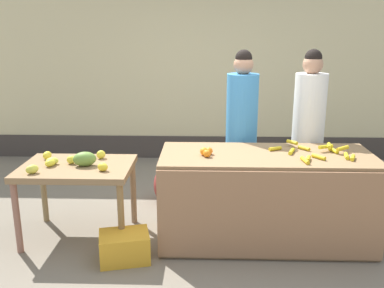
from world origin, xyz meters
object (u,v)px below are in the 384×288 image
Objects in this scene: vendor_woman_blue_shirt at (241,134)px; produce_crate at (125,247)px; produce_sack at (166,185)px; vendor_woman_white_shirt at (308,134)px.

produce_crate is at bearing -135.41° from vendor_woman_blue_shirt.
vendor_woman_blue_shirt is at bearing -14.66° from produce_sack.
produce_sack is (-0.86, 0.22, -0.70)m from vendor_woman_blue_shirt.
produce_crate is at bearing -149.45° from vendor_woman_white_shirt.
vendor_woman_white_shirt reaches higher than produce_sack.
produce_sack is at bearing 165.34° from vendor_woman_blue_shirt.
produce_crate is 1.00× the size of produce_sack.
produce_crate is at bearing -101.06° from produce_sack.
vendor_woman_blue_shirt is at bearing 178.59° from vendor_woman_white_shirt.
vendor_woman_white_shirt reaches higher than vendor_woman_blue_shirt.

